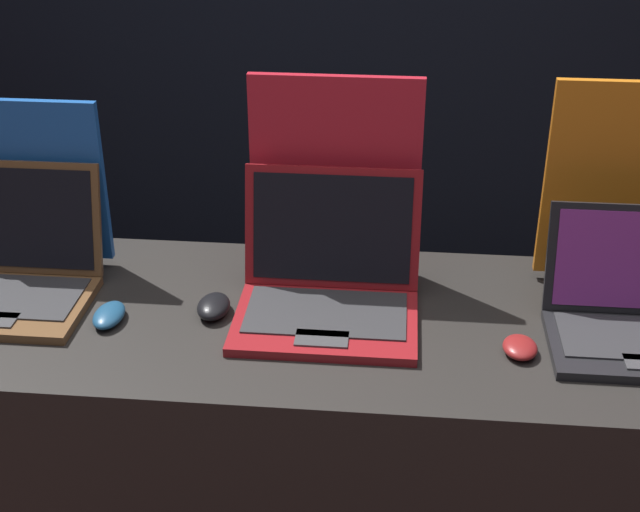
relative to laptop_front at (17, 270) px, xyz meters
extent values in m
cube|color=#282623|center=(0.68, -0.03, -0.54)|extent=(1.85, 0.66, 0.95)
cube|color=brown|center=(0.00, -0.06, -0.05)|extent=(0.34, 0.26, 0.02)
cube|color=#2D2D30|center=(0.00, -0.04, -0.04)|extent=(0.30, 0.18, 0.00)
cube|color=brown|center=(0.00, 0.10, 0.08)|extent=(0.34, 0.07, 0.26)
cube|color=black|center=(0.00, 0.09, 0.09)|extent=(0.31, 0.06, 0.23)
ellipsoid|color=navy|center=(0.23, -0.09, -0.05)|extent=(0.06, 0.11, 0.03)
cube|color=black|center=(0.00, 0.16, -0.05)|extent=(0.19, 0.07, 0.02)
cube|color=#1E59B2|center=(0.00, 0.16, 0.15)|extent=(0.34, 0.02, 0.39)
cube|color=maroon|center=(0.70, -0.07, -0.05)|extent=(0.39, 0.27, 0.02)
cube|color=#2D2D30|center=(0.70, -0.05, -0.04)|extent=(0.35, 0.19, 0.00)
cube|color=#3F3F42|center=(0.70, -0.15, -0.04)|extent=(0.11, 0.06, 0.00)
cube|color=maroon|center=(0.70, 0.10, 0.09)|extent=(0.39, 0.07, 0.27)
cube|color=black|center=(0.70, 0.10, 0.09)|extent=(0.35, 0.06, 0.24)
ellipsoid|color=black|center=(0.45, -0.04, -0.05)|extent=(0.07, 0.11, 0.04)
cube|color=black|center=(0.70, 0.18, -0.05)|extent=(0.21, 0.07, 0.02)
cube|color=red|center=(0.70, 0.18, 0.19)|extent=(0.38, 0.02, 0.46)
cube|color=black|center=(1.36, 0.04, 0.07)|extent=(0.38, 0.07, 0.24)
cube|color=#8C338C|center=(1.36, 0.04, 0.07)|extent=(0.34, 0.05, 0.21)
ellipsoid|color=maroon|center=(1.11, -0.13, -0.05)|extent=(0.07, 0.09, 0.03)
cube|color=black|center=(1.36, 0.19, -0.05)|extent=(0.21, 0.07, 0.02)
cube|color=orange|center=(1.36, 0.19, 0.19)|extent=(0.38, 0.02, 0.46)
camera|label=1|loc=(0.84, -1.68, 0.96)|focal=50.00mm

